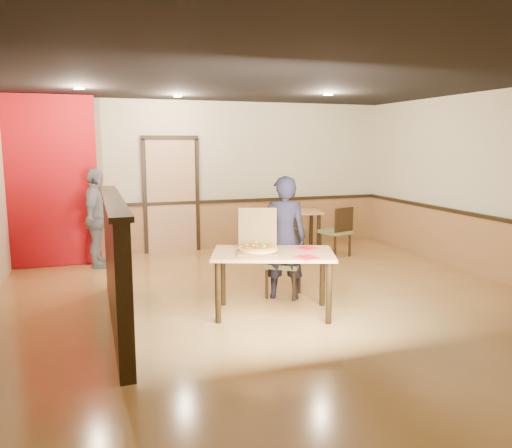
% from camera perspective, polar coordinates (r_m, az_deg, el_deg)
% --- Properties ---
extents(floor, '(7.00, 7.00, 0.00)m').
position_cam_1_polar(floor, '(6.52, 2.50, -8.87)').
color(floor, tan).
rests_on(floor, ground).
extents(ceiling, '(7.00, 7.00, 0.00)m').
position_cam_1_polar(ceiling, '(6.24, 2.68, 16.36)').
color(ceiling, black).
rests_on(ceiling, wall_back).
extents(wall_back, '(7.00, 0.00, 7.00)m').
position_cam_1_polar(wall_back, '(9.56, -4.98, 5.46)').
color(wall_back, beige).
rests_on(wall_back, floor).
extents(wall_right, '(0.00, 7.00, 7.00)m').
position_cam_1_polar(wall_right, '(8.16, 26.26, 3.90)').
color(wall_right, beige).
rests_on(wall_right, floor).
extents(wainscot_back, '(7.00, 0.04, 0.90)m').
position_cam_1_polar(wainscot_back, '(9.64, -4.86, -0.19)').
color(wainscot_back, olive).
rests_on(wainscot_back, floor).
extents(chair_rail_back, '(7.00, 0.06, 0.06)m').
position_cam_1_polar(chair_rail_back, '(9.56, -4.87, 2.57)').
color(chair_rail_back, black).
rests_on(chair_rail_back, wall_back).
extents(wainscot_right, '(0.04, 7.00, 0.90)m').
position_cam_1_polar(wainscot_right, '(8.27, 25.64, -2.67)').
color(wainscot_right, olive).
rests_on(wainscot_right, floor).
extents(chair_rail_right, '(0.06, 7.00, 0.06)m').
position_cam_1_polar(chair_rail_right, '(8.17, 25.77, 0.55)').
color(chair_rail_right, black).
rests_on(chair_rail_right, wall_right).
extents(back_door, '(0.90, 0.06, 2.10)m').
position_cam_1_polar(back_door, '(9.40, -9.64, 3.16)').
color(back_door, tan).
rests_on(back_door, wall_back).
extents(booth_partition, '(0.20, 3.10, 1.44)m').
position_cam_1_polar(booth_partition, '(5.73, -15.77, -4.11)').
color(booth_partition, black).
rests_on(booth_partition, floor).
extents(red_accent_panel, '(1.60, 0.20, 2.78)m').
position_cam_1_polar(red_accent_panel, '(8.83, -22.86, 4.46)').
color(red_accent_panel, '#B40C14').
rests_on(red_accent_panel, floor).
extents(spot_a, '(0.14, 0.14, 0.02)m').
position_cam_1_polar(spot_a, '(7.62, -19.56, 14.41)').
color(spot_a, '#FFE4B2').
rests_on(spot_a, ceiling).
extents(spot_b, '(0.14, 0.14, 0.02)m').
position_cam_1_polar(spot_b, '(8.44, -8.93, 14.27)').
color(spot_b, '#FFE4B2').
rests_on(spot_b, ceiling).
extents(spot_c, '(0.14, 0.14, 0.02)m').
position_cam_1_polar(spot_c, '(8.17, 8.25, 14.45)').
color(spot_c, '#FFE4B2').
rests_on(spot_c, ceiling).
extents(main_table, '(1.60, 1.23, 0.76)m').
position_cam_1_polar(main_table, '(5.91, 1.96, -4.25)').
color(main_table, tan).
rests_on(main_table, floor).
extents(diner_chair, '(0.61, 0.61, 0.89)m').
position_cam_1_polar(diner_chair, '(6.70, 3.29, -4.07)').
color(diner_chair, olive).
rests_on(diner_chair, floor).
extents(side_chair_left, '(0.69, 0.69, 1.00)m').
position_cam_1_polar(side_chair_left, '(8.63, 3.67, -0.63)').
color(side_chair_left, olive).
rests_on(side_chair_left, floor).
extents(side_chair_right, '(0.56, 0.56, 0.91)m').
position_cam_1_polar(side_chair_right, '(9.04, 9.35, -0.63)').
color(side_chair_right, olive).
rests_on(side_chair_right, floor).
extents(side_table, '(0.85, 0.85, 0.78)m').
position_cam_1_polar(side_table, '(9.36, 5.07, 0.47)').
color(side_table, tan).
rests_on(side_table, floor).
extents(diner, '(0.69, 0.57, 1.62)m').
position_cam_1_polar(diner, '(6.49, 3.21, -1.59)').
color(diner, black).
rests_on(diner, floor).
extents(passerby, '(0.61, 1.02, 1.63)m').
position_cam_1_polar(passerby, '(8.54, -17.75, 0.64)').
color(passerby, gray).
rests_on(passerby, floor).
extents(pizza_box, '(0.61, 0.66, 0.49)m').
position_cam_1_polar(pizza_box, '(5.87, 0.20, -2.61)').
color(pizza_box, brown).
rests_on(pizza_box, main_table).
extents(pizza, '(0.53, 0.53, 0.03)m').
position_cam_1_polar(pizza, '(5.82, 0.21, -2.84)').
color(pizza, gold).
rests_on(pizza, pizza_box).
extents(napkin_near, '(0.28, 0.28, 0.01)m').
position_cam_1_polar(napkin_near, '(5.63, 5.89, -3.80)').
color(napkin_near, red).
rests_on(napkin_near, main_table).
extents(napkin_far, '(0.27, 0.27, 0.01)m').
position_cam_1_polar(napkin_far, '(6.12, 5.88, -2.75)').
color(napkin_far, red).
rests_on(napkin_far, main_table).
extents(condiment, '(0.07, 0.07, 0.16)m').
position_cam_1_polar(condiment, '(9.25, 4.80, 1.98)').
color(condiment, '#96571B').
rests_on(condiment, side_table).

